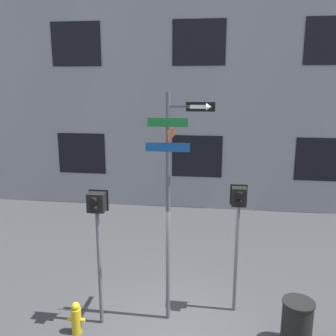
# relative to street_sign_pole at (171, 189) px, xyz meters

# --- Properties ---
(ground_plane) EXTENTS (60.00, 60.00, 0.00)m
(ground_plane) POSITION_rel_street_sign_pole_xyz_m (0.11, -0.43, -2.98)
(ground_plane) COLOR #38383A
(building_facade) EXTENTS (24.00, 0.63, 13.05)m
(building_facade) POSITION_rel_street_sign_pole_xyz_m (0.11, 7.77, 3.54)
(building_facade) COLOR gray
(building_facade) RESTS_ON ground_plane
(street_sign_pole) EXTENTS (1.35, 1.08, 4.92)m
(street_sign_pole) POSITION_rel_street_sign_pole_xyz_m (0.00, 0.00, 0.00)
(street_sign_pole) COLOR #4C4C51
(street_sign_pole) RESTS_ON ground_plane
(pedestrian_signal_left) EXTENTS (0.41, 0.40, 2.97)m
(pedestrian_signal_left) POSITION_rel_street_sign_pole_xyz_m (-1.47, -0.35, -0.65)
(pedestrian_signal_left) COLOR #4C4C51
(pedestrian_signal_left) RESTS_ON ground_plane
(pedestrian_signal_right) EXTENTS (0.37, 0.40, 2.95)m
(pedestrian_signal_right) POSITION_rel_street_sign_pole_xyz_m (1.39, 0.49, -0.68)
(pedestrian_signal_right) COLOR #4C4C51
(pedestrian_signal_right) RESTS_ON ground_plane
(fire_hydrant) EXTENTS (0.37, 0.21, 0.70)m
(fire_hydrant) POSITION_rel_street_sign_pole_xyz_m (-1.88, -0.74, -2.64)
(fire_hydrant) COLOR gold
(fire_hydrant) RESTS_ON ground_plane
(trash_bin) EXTENTS (0.63, 0.63, 0.95)m
(trash_bin) POSITION_rel_street_sign_pole_xyz_m (2.56, -0.50, -2.50)
(trash_bin) COLOR black
(trash_bin) RESTS_ON ground_plane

